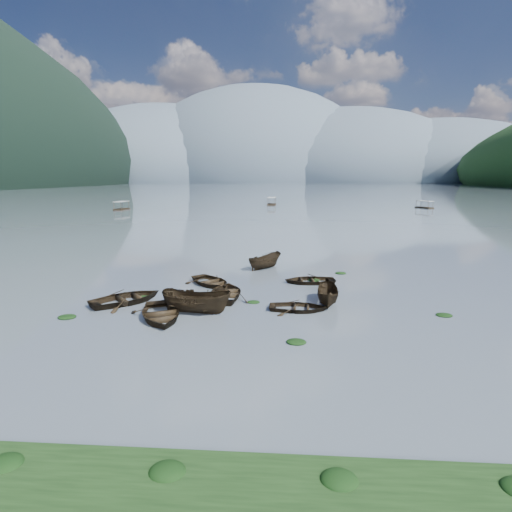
# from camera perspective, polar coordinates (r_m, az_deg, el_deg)

# --- Properties ---
(ground_plane) EXTENTS (2400.00, 2400.00, 0.00)m
(ground_plane) POSITION_cam_1_polar(r_m,az_deg,el_deg) (23.84, -1.97, -10.28)
(ground_plane) COLOR slate
(haze_mtn_a) EXTENTS (520.00, 520.00, 280.00)m
(haze_mtn_a) POSITION_cam_1_polar(r_m,az_deg,el_deg) (958.71, -12.22, 10.27)
(haze_mtn_a) COLOR #475666
(haze_mtn_a) RESTS_ON ground
(haze_mtn_b) EXTENTS (520.00, 520.00, 340.00)m
(haze_mtn_b) POSITION_cam_1_polar(r_m,az_deg,el_deg) (924.23, -0.01, 10.50)
(haze_mtn_b) COLOR #475666
(haze_mtn_b) RESTS_ON ground
(haze_mtn_c) EXTENTS (520.00, 520.00, 260.00)m
(haze_mtn_c) POSITION_cam_1_polar(r_m,az_deg,el_deg) (932.36, 12.55, 10.24)
(haze_mtn_c) COLOR #475666
(haze_mtn_c) RESTS_ON ground
(haze_mtn_d) EXTENTS (520.00, 520.00, 220.00)m
(haze_mtn_d) POSITION_cam_1_polar(r_m,az_deg,el_deg) (975.33, 23.21, 9.65)
(haze_mtn_d) COLOR #475666
(haze_mtn_d) RESTS_ON ground
(rowboat_0) EXTENTS (5.18, 5.94, 1.03)m
(rowboat_0) POSITION_cam_1_polar(r_m,az_deg,el_deg) (26.10, -13.49, -8.67)
(rowboat_0) COLOR black
(rowboat_0) RESTS_ON ground
(rowboat_1) EXTENTS (6.11, 6.05, 1.04)m
(rowboat_1) POSITION_cam_1_polar(r_m,az_deg,el_deg) (29.94, -17.97, -6.34)
(rowboat_1) COLOR black
(rowboat_1) RESTS_ON ground
(rowboat_2) EXTENTS (5.04, 2.62, 1.85)m
(rowboat_2) POSITION_cam_1_polar(r_m,az_deg,el_deg) (26.70, -8.49, -8.02)
(rowboat_2) COLOR black
(rowboat_2) RESTS_ON ground
(rowboat_3) EXTENTS (3.71, 5.03, 1.01)m
(rowboat_3) POSITION_cam_1_polar(r_m,az_deg,el_deg) (29.92, -4.23, -5.82)
(rowboat_3) COLOR black
(rowboat_3) RESTS_ON ground
(rowboat_4) EXTENTS (3.99, 2.93, 0.81)m
(rowboat_4) POSITION_cam_1_polar(r_m,az_deg,el_deg) (27.01, 6.07, -7.74)
(rowboat_4) COLOR black
(rowboat_4) RESTS_ON ground
(rowboat_5) EXTENTS (1.85, 4.09, 1.53)m
(rowboat_5) POSITION_cam_1_polar(r_m,az_deg,el_deg) (28.66, 10.22, -6.74)
(rowboat_5) COLOR black
(rowboat_5) RESTS_ON ground
(rowboat_6) EXTENTS (5.46, 5.59, 0.95)m
(rowboat_6) POSITION_cam_1_polar(r_m,az_deg,el_deg) (33.34, -6.46, -4.10)
(rowboat_6) COLOR black
(rowboat_6) RESTS_ON ground
(rowboat_7) EXTENTS (4.56, 3.49, 0.88)m
(rowboat_7) POSITION_cam_1_polar(r_m,az_deg,el_deg) (34.00, 7.65, -3.83)
(rowboat_7) COLOR black
(rowboat_7) RESTS_ON ground
(rowboat_8) EXTENTS (3.96, 4.29, 1.64)m
(rowboat_8) POSITION_cam_1_polar(r_m,az_deg,el_deg) (39.14, 1.28, -1.76)
(rowboat_8) COLOR black
(rowboat_8) RESTS_ON ground
(weed_clump_0) EXTENTS (1.14, 0.94, 0.25)m
(weed_clump_0) POSITION_cam_1_polar(r_m,az_deg,el_deg) (28.15, -25.38, -7.99)
(weed_clump_0) COLOR black
(weed_clump_0) RESTS_ON ground
(weed_clump_1) EXTENTS (0.91, 0.73, 0.20)m
(weed_clump_1) POSITION_cam_1_polar(r_m,az_deg,el_deg) (28.47, -0.35, -6.68)
(weed_clump_1) COLOR black
(weed_clump_1) RESTS_ON ground
(weed_clump_2) EXTENTS (1.08, 0.87, 0.23)m
(weed_clump_2) POSITION_cam_1_polar(r_m,az_deg,el_deg) (21.97, 5.79, -12.24)
(weed_clump_2) COLOR black
(weed_clump_2) RESTS_ON ground
(weed_clump_3) EXTENTS (1.01, 0.86, 0.23)m
(weed_clump_3) POSITION_cam_1_polar(r_m,az_deg,el_deg) (34.75, 8.26, -3.52)
(weed_clump_3) COLOR black
(weed_clump_3) RESTS_ON ground
(weed_clump_4) EXTENTS (1.04, 0.82, 0.21)m
(weed_clump_4) POSITION_cam_1_polar(r_m,az_deg,el_deg) (28.53, 25.29, -7.74)
(weed_clump_4) COLOR black
(weed_clump_4) RESTS_ON ground
(weed_clump_5) EXTENTS (1.02, 0.82, 0.22)m
(weed_clump_5) POSITION_cam_1_polar(r_m,az_deg,el_deg) (30.63, -15.71, -5.82)
(weed_clump_5) COLOR black
(weed_clump_5) RESTS_ON ground
(weed_clump_6) EXTENTS (0.97, 0.81, 0.20)m
(weed_clump_6) POSITION_cam_1_polar(r_m,az_deg,el_deg) (30.52, -8.21, -5.57)
(weed_clump_6) COLOR black
(weed_clump_6) RESTS_ON ground
(weed_clump_7) EXTENTS (1.02, 0.81, 0.22)m
(weed_clump_7) POSITION_cam_1_polar(r_m,az_deg,el_deg) (37.74, 12.00, -2.48)
(weed_clump_7) COLOR black
(weed_clump_7) RESTS_ON ground
(pontoon_left) EXTENTS (2.73, 5.98, 2.25)m
(pontoon_left) POSITION_cam_1_polar(r_m,az_deg,el_deg) (118.68, -18.63, 6.27)
(pontoon_left) COLOR black
(pontoon_left) RESTS_ON ground
(pontoon_centre) EXTENTS (2.98, 6.38, 2.39)m
(pontoon_centre) POSITION_cam_1_polar(r_m,az_deg,el_deg) (133.62, 2.25, 7.31)
(pontoon_centre) COLOR black
(pontoon_centre) RESTS_ON ground
(pontoon_right) EXTENTS (4.43, 5.76, 2.05)m
(pontoon_right) POSITION_cam_1_polar(r_m,az_deg,el_deg) (129.27, 22.90, 6.33)
(pontoon_right) COLOR black
(pontoon_right) RESTS_ON ground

